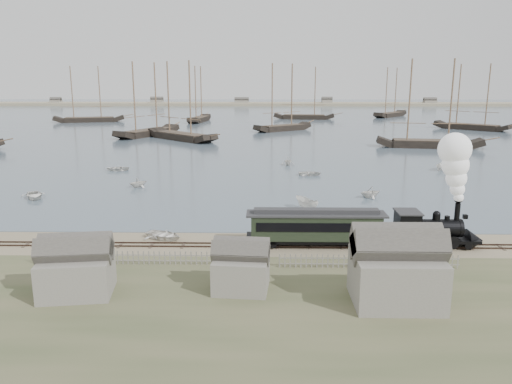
{
  "coord_description": "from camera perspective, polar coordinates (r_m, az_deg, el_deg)",
  "views": [
    {
      "loc": [
        3.74,
        -46.94,
        15.5
      ],
      "look_at": [
        2.8,
        5.69,
        3.5
      ],
      "focal_mm": 35.0,
      "sensor_mm": 36.0,
      "label": 1
    }
  ],
  "objects": [
    {
      "name": "picket_fence_east",
      "position": [
        43.28,
        12.78,
        -8.48
      ],
      "size": [
        15.0,
        0.1,
        1.2
      ],
      "primitive_type": null,
      "color": "slate",
      "rests_on": "ground"
    },
    {
      "name": "rowboat_5",
      "position": [
        91.79,
        20.44,
        2.76
      ],
      "size": [
        3.45,
        3.16,
        1.32
      ],
      "primitive_type": "imported",
      "rotation": [
        0.0,
        0.0,
        2.45
      ],
      "color": "silver",
      "rests_on": "harbor_water"
    },
    {
      "name": "rowboat_1",
      "position": [
        74.33,
        -13.32,
        1.09
      ],
      "size": [
        3.7,
        3.71,
        1.48
      ],
      "primitive_type": "imported",
      "rotation": [
        0.0,
        0.0,
        2.33
      ],
      "color": "silver",
      "rests_on": "harbor_water"
    },
    {
      "name": "ground",
      "position": [
        49.58,
        -3.37,
        -5.4
      ],
      "size": [
        600.0,
        600.0,
        0.0
      ],
      "primitive_type": "plane",
      "color": "tan",
      "rests_on": "ground"
    },
    {
      "name": "schooner_8",
      "position": [
        196.53,
        5.56,
        11.2
      ],
      "size": [
        23.78,
        8.11,
        20.0
      ],
      "primitive_type": null,
      "rotation": [
        0.0,
        0.0,
        -0.12
      ],
      "color": "black",
      "rests_on": "harbor_water"
    },
    {
      "name": "rowboat_3",
      "position": [
        81.79,
        6.18,
        2.16
      ],
      "size": [
        2.78,
        3.82,
        0.78
      ],
      "primitive_type": "imported",
      "rotation": [
        0.0,
        0.0,
        1.54
      ],
      "color": "silver",
      "rests_on": "harbor_water"
    },
    {
      "name": "rowboat_0",
      "position": [
        71.91,
        -24.04,
        -0.33
      ],
      "size": [
        5.23,
        4.77,
        0.89
      ],
      "primitive_type": "imported",
      "rotation": [
        0.0,
        0.0,
        0.51
      ],
      "color": "silver",
      "rests_on": "harbor_water"
    },
    {
      "name": "far_spit",
      "position": [
        297.37,
        0.31,
        9.86
      ],
      "size": [
        500.0,
        20.0,
        1.8
      ],
      "primitive_type": "cube",
      "color": "tan",
      "rests_on": "ground"
    },
    {
      "name": "schooner_7",
      "position": [
        185.02,
        -6.57,
        11.08
      ],
      "size": [
        7.25,
        20.18,
        20.0
      ],
      "primitive_type": null,
      "rotation": [
        0.0,
        0.0,
        1.43
      ],
      "color": "black",
      "rests_on": "harbor_water"
    },
    {
      "name": "rowboat_4",
      "position": [
        67.75,
        12.94,
        0.02
      ],
      "size": [
        3.53,
        3.75,
        1.57
      ],
      "primitive_type": "imported",
      "rotation": [
        0.0,
        0.0,
        5.12
      ],
      "color": "silver",
      "rests_on": "harbor_water"
    },
    {
      "name": "rail_track",
      "position": [
        47.68,
        -3.55,
        -6.11
      ],
      "size": [
        120.0,
        1.8,
        0.16
      ],
      "color": "#31221B",
      "rests_on": "ground"
    },
    {
      "name": "schooner_4",
      "position": [
        120.57,
        19.5,
        9.54
      ],
      "size": [
        23.95,
        9.02,
        20.0
      ],
      "primitive_type": null,
      "rotation": [
        0.0,
        0.0,
        -0.16
      ],
      "color": "black",
      "rests_on": "harbor_water"
    },
    {
      "name": "locomotive",
      "position": [
        49.26,
        21.26,
        -0.64
      ],
      "size": [
        8.31,
        3.1,
        10.36
      ],
      "color": "black",
      "rests_on": "ground"
    },
    {
      "name": "shed_left",
      "position": [
        39.77,
        -19.65,
        -10.9
      ],
      "size": [
        5.0,
        4.0,
        4.1
      ],
      "primitive_type": null,
      "color": "slate",
      "rests_on": "ground"
    },
    {
      "name": "shed_right",
      "position": [
        37.57,
        15.55,
        -12.03
      ],
      "size": [
        6.0,
        5.0,
        5.1
      ],
      "primitive_type": null,
      "color": "slate",
      "rests_on": "ground"
    },
    {
      "name": "schooner_6",
      "position": [
        192.41,
        -18.72,
        10.56
      ],
      "size": [
        25.24,
        11.63,
        20.0
      ],
      "primitive_type": null,
      "rotation": [
        0.0,
        0.0,
        0.25
      ],
      "color": "black",
      "rests_on": "harbor_water"
    },
    {
      "name": "picket_fence_west",
      "position": [
        44.05,
        -12.61,
        -8.09
      ],
      "size": [
        19.0,
        0.1,
        1.2
      ],
      "primitive_type": null,
      "color": "slate",
      "rests_on": "ground"
    },
    {
      "name": "rowboat_2",
      "position": [
        60.31,
        5.8,
        -1.35
      ],
      "size": [
        3.9,
        3.33,
        1.46
      ],
      "primitive_type": "imported",
      "rotation": [
        0.0,
        0.0,
        3.76
      ],
      "color": "silver",
      "rests_on": "harbor_water"
    },
    {
      "name": "passenger_coach",
      "position": [
        47.17,
        6.85,
        -3.87
      ],
      "size": [
        13.02,
        2.51,
        3.16
      ],
      "color": "black",
      "rests_on": "ground"
    },
    {
      "name": "rowboat_6",
      "position": [
        88.94,
        -15.56,
        2.63
      ],
      "size": [
        2.91,
        3.95,
        0.79
      ],
      "primitive_type": "imported",
      "rotation": [
        0.0,
        0.0,
        4.76
      ],
      "color": "silver",
      "rests_on": "harbor_water"
    },
    {
      "name": "harbor_water",
      "position": [
        217.53,
        0.04,
        8.76
      ],
      "size": [
        600.0,
        336.0,
        0.06
      ],
      "primitive_type": "cube",
      "color": "#4B5C6B",
      "rests_on": "ground"
    },
    {
      "name": "schooner_9",
      "position": [
        215.26,
        15.24,
        10.95
      ],
      "size": [
        17.72,
        19.57,
        20.0
      ],
      "primitive_type": null,
      "rotation": [
        0.0,
        0.0,
        0.86
      ],
      "color": "black",
      "rests_on": "harbor_water"
    },
    {
      "name": "shed_mid",
      "position": [
        38.27,
        -1.7,
        -11.06
      ],
      "size": [
        4.0,
        3.5,
        3.6
      ],
      "primitive_type": null,
      "color": "slate",
      "rests_on": "ground"
    },
    {
      "name": "rowboat_7",
      "position": [
        91.24,
        3.65,
        3.56
      ],
      "size": [
        3.14,
        2.78,
        1.53
      ],
      "primitive_type": "imported",
      "rotation": [
        0.0,
        0.0,
        0.1
      ],
      "color": "silver",
      "rests_on": "harbor_water"
    },
    {
      "name": "beached_dinghy",
      "position": [
        50.27,
        -10.49,
        -4.85
      ],
      "size": [
        4.35,
        4.82,
        0.82
      ],
      "primitive_type": "imported",
      "rotation": [
        0.0,
        0.0,
        1.08
      ],
      "color": "silver",
      "rests_on": "ground"
    },
    {
      "name": "schooner_1",
      "position": [
        141.24,
        -12.42,
        10.34
      ],
      "size": [
        15.13,
        23.39,
        20.0
      ],
      "primitive_type": null,
      "rotation": [
        0.0,
        0.0,
        1.12
      ],
      "color": "black",
      "rests_on": "harbor_water"
    },
    {
      "name": "schooner_5",
      "position": [
        168.41,
        23.68,
        9.93
      ],
      "size": [
        20.41,
        18.84,
        20.0
      ],
      "primitive_type": null,
      "rotation": [
        0.0,
        0.0,
        -0.72
      ],
      "color": "black",
      "rests_on": "harbor_water"
    },
    {
      "name": "schooner_2",
      "position": [
        130.36,
        -8.68,
        10.31
      ],
      "size": [
        21.2,
        21.03,
        20.0
      ],
      "primitive_type": null,
      "rotation": [
        0.0,
        0.0,
        -0.78
      ],
      "color": "black",
      "rests_on": "harbor_water"
    },
    {
      "name": "schooner_3",
      "position": [
        151.68,
        3.12,
        10.77
      ],
      "size": [
        18.43,
        15.6,
        20.0
      ],
      "primitive_type": null,
      "rotation": [
        0.0,
        0.0,
        0.65
      ],
      "color": "black",
      "rests_on": "harbor_water"
    }
  ]
}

